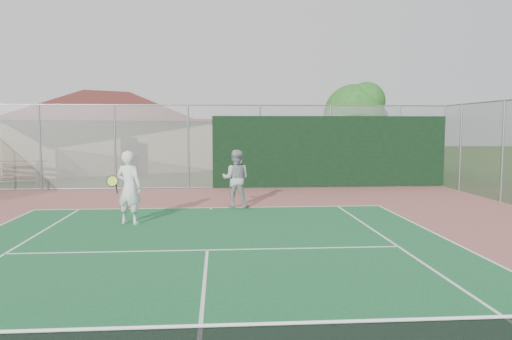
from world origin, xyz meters
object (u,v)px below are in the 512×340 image
(tree, at_px, (356,116))
(player_white_front, at_px, (129,188))
(bleachers, at_px, (11,171))
(player_grey_back, at_px, (236,179))
(clubhouse, at_px, (108,123))

(tree, xyz_separation_m, player_white_front, (-8.85, -9.87, -2.10))
(bleachers, xyz_separation_m, player_white_front, (7.23, -10.50, 0.45))
(player_grey_back, bearing_deg, tree, -117.93)
(clubhouse, relative_size, player_grey_back, 8.18)
(clubhouse, height_order, player_grey_back, clubhouse)
(player_white_front, bearing_deg, clubhouse, -54.89)
(clubhouse, bearing_deg, bleachers, -137.37)
(clubhouse, height_order, player_white_front, clubhouse)
(player_white_front, bearing_deg, bleachers, -34.15)
(bleachers, xyz_separation_m, player_grey_back, (10.16, -7.98, 0.39))
(bleachers, relative_size, player_grey_back, 1.54)
(clubhouse, height_order, bleachers, clubhouse)
(bleachers, height_order, player_grey_back, player_grey_back)
(bleachers, distance_m, player_white_front, 12.75)
(tree, bearing_deg, bleachers, 177.79)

